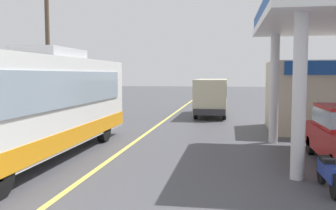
{
  "coord_description": "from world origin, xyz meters",
  "views": [
    {
      "loc": [
        3.78,
        -4.03,
        2.78
      ],
      "look_at": [
        1.5,
        10.0,
        1.6
      ],
      "focal_mm": 39.74,
      "sensor_mm": 36.0,
      "label": 1
    }
  ],
  "objects": [
    {
      "name": "motorcycle_parked_forecourt",
      "position": [
        6.15,
        5.14,
        0.44
      ],
      "size": [
        0.55,
        1.8,
        0.92
      ],
      "color": "black",
      "rests_on": "ground"
    },
    {
      "name": "lane_divider_stripe",
      "position": [
        0.0,
        15.0,
        0.0
      ],
      "size": [
        0.16,
        50.0,
        0.01
      ],
      "primitive_type": "cube",
      "color": "#D8CC4C",
      "rests_on": "ground"
    },
    {
      "name": "ground",
      "position": [
        0.0,
        20.0,
        0.0
      ],
      "size": [
        120.0,
        120.0,
        0.0
      ],
      "primitive_type": "plane",
      "color": "#424247"
    },
    {
      "name": "minibus_opposing_lane",
      "position": [
        2.68,
        20.94,
        1.47
      ],
      "size": [
        2.04,
        6.13,
        2.44
      ],
      "color": "#BFB799",
      "rests_on": "ground"
    },
    {
      "name": "utility_pole_roadside",
      "position": [
        -6.02,
        15.16,
        4.62
      ],
      "size": [
        1.8,
        0.24,
        8.87
      ],
      "color": "brown",
      "rests_on": "ground"
    },
    {
      "name": "coach_bus_main",
      "position": [
        -2.37,
        7.21,
        1.72
      ],
      "size": [
        2.6,
        11.04,
        3.69
      ],
      "color": "white",
      "rests_on": "ground"
    }
  ]
}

